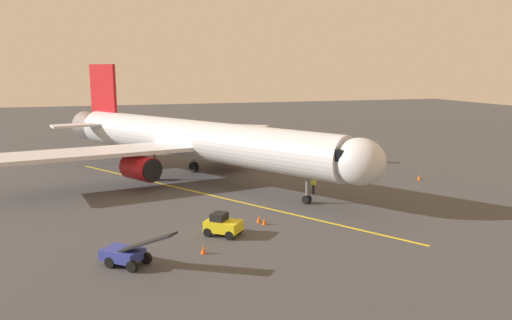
# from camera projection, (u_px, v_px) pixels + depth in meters

# --- Properties ---
(ground_plane) EXTENTS (220.00, 220.00, 0.00)m
(ground_plane) POSITION_uv_depth(u_px,v_px,m) (198.00, 181.00, 48.64)
(ground_plane) COLOR #424244
(apron_lead_in_line) EXTENTS (21.81, 33.79, 0.01)m
(apron_lead_in_line) POSITION_uv_depth(u_px,v_px,m) (207.00, 194.00, 43.44)
(apron_lead_in_line) COLOR yellow
(apron_lead_in_line) RESTS_ON ground
(airplane) EXTENTS (30.47, 35.73, 11.50)m
(airplane) POSITION_uv_depth(u_px,v_px,m) (192.00, 140.00, 48.53)
(airplane) COLOR silver
(airplane) RESTS_ON ground
(ground_crew_marshaller) EXTENTS (0.39, 0.47, 1.71)m
(ground_crew_marshaller) POSITION_uv_depth(u_px,v_px,m) (313.00, 185.00, 43.29)
(ground_crew_marshaller) COLOR #23232D
(ground_crew_marshaller) RESTS_ON ground
(tug_near_nose) EXTENTS (2.73, 2.63, 1.50)m
(tug_near_nose) POSITION_uv_depth(u_px,v_px,m) (223.00, 225.00, 32.69)
(tug_near_nose) COLOR yellow
(tug_near_nose) RESTS_ON ground
(belt_loader_portside) EXTENTS (4.07, 4.10, 2.32)m
(belt_loader_portside) POSITION_uv_depth(u_px,v_px,m) (330.00, 155.00, 59.17)
(belt_loader_portside) COLOR #2D3899
(belt_loader_portside) RESTS_ON ground
(belt_loader_starboard_side) EXTENTS (4.25, 3.90, 2.32)m
(belt_loader_starboard_side) POSITION_uv_depth(u_px,v_px,m) (127.00, 253.00, 27.61)
(belt_loader_starboard_side) COLOR #2D3899
(belt_loader_starboard_side) RESTS_ON ground
(safety_cone_nose_left) EXTENTS (0.32, 0.32, 0.55)m
(safety_cone_nose_left) POSITION_uv_depth(u_px,v_px,m) (264.00, 221.00, 34.93)
(safety_cone_nose_left) COLOR #F2590F
(safety_cone_nose_left) RESTS_ON ground
(safety_cone_nose_right) EXTENTS (0.32, 0.32, 0.55)m
(safety_cone_nose_right) POSITION_uv_depth(u_px,v_px,m) (419.00, 177.00, 49.06)
(safety_cone_nose_right) COLOR #F2590F
(safety_cone_nose_right) RESTS_ON ground
(safety_cone_wing_port) EXTENTS (0.32, 0.32, 0.55)m
(safety_cone_wing_port) POSITION_uv_depth(u_px,v_px,m) (203.00, 249.00, 29.45)
(safety_cone_wing_port) COLOR #F2590F
(safety_cone_wing_port) RESTS_ON ground
(safety_cone_wing_starboard) EXTENTS (0.32, 0.32, 0.55)m
(safety_cone_wing_starboard) POSITION_uv_depth(u_px,v_px,m) (259.00, 219.00, 35.44)
(safety_cone_wing_starboard) COLOR #F2590F
(safety_cone_wing_starboard) RESTS_ON ground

